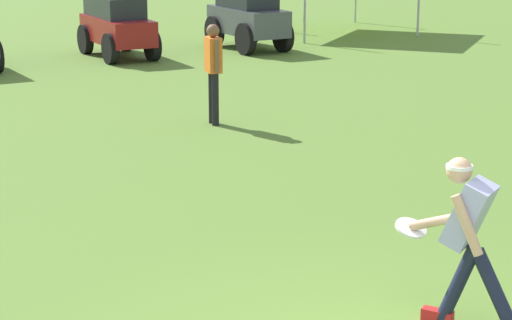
{
  "coord_description": "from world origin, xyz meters",
  "views": [
    {
      "loc": [
        -3.52,
        -5.55,
        3.39
      ],
      "look_at": [
        0.35,
        3.17,
        0.9
      ],
      "focal_mm": 70.0,
      "sensor_mm": 36.0,
      "label": 1
    }
  ],
  "objects_px": {
    "parked_car_slot_c": "(117,24)",
    "parked_car_slot_d": "(248,17)",
    "teammate_near_sideline": "(213,64)",
    "frisbee_in_flight": "(411,228)",
    "frisbee_thrower": "(469,234)"
  },
  "relations": [
    {
      "from": "frisbee_thrower",
      "to": "frisbee_in_flight",
      "type": "bearing_deg",
      "value": 106.72
    },
    {
      "from": "frisbee_thrower",
      "to": "frisbee_in_flight",
      "type": "relative_size",
      "value": 4.4
    },
    {
      "from": "teammate_near_sideline",
      "to": "parked_car_slot_c",
      "type": "relative_size",
      "value": 0.63
    },
    {
      "from": "frisbee_in_flight",
      "to": "teammate_near_sideline",
      "type": "distance_m",
      "value": 7.44
    },
    {
      "from": "frisbee_in_flight",
      "to": "teammate_near_sideline",
      "type": "relative_size",
      "value": 0.21
    },
    {
      "from": "teammate_near_sideline",
      "to": "parked_car_slot_d",
      "type": "xyz_separation_m",
      "value": [
        3.71,
        7.22,
        -0.2
      ]
    },
    {
      "from": "parked_car_slot_c",
      "to": "teammate_near_sideline",
      "type": "bearing_deg",
      "value": -94.52
    },
    {
      "from": "frisbee_in_flight",
      "to": "parked_car_slot_d",
      "type": "distance_m",
      "value": 15.35
    },
    {
      "from": "parked_car_slot_c",
      "to": "parked_car_slot_d",
      "type": "xyz_separation_m",
      "value": [
        3.14,
        -0.06,
        0.02
      ]
    },
    {
      "from": "frisbee_in_flight",
      "to": "parked_car_slot_c",
      "type": "xyz_separation_m",
      "value": [
        1.68,
        14.63,
        0.02
      ]
    },
    {
      "from": "teammate_near_sideline",
      "to": "parked_car_slot_c",
      "type": "height_order",
      "value": "teammate_near_sideline"
    },
    {
      "from": "teammate_near_sideline",
      "to": "parked_car_slot_d",
      "type": "relative_size",
      "value": 0.64
    },
    {
      "from": "teammate_near_sideline",
      "to": "parked_car_slot_c",
      "type": "xyz_separation_m",
      "value": [
        0.57,
        7.27,
        -0.22
      ]
    },
    {
      "from": "frisbee_thrower",
      "to": "teammate_near_sideline",
      "type": "height_order",
      "value": "teammate_near_sideline"
    },
    {
      "from": "parked_car_slot_c",
      "to": "parked_car_slot_d",
      "type": "relative_size",
      "value": 1.01
    }
  ]
}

